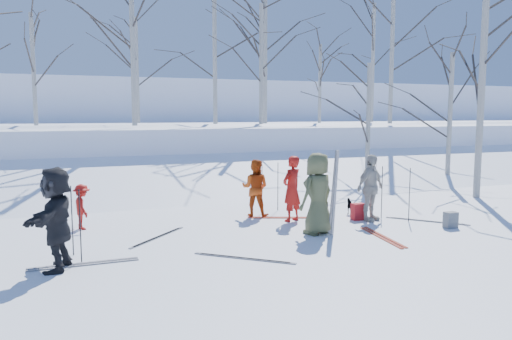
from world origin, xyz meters
name	(u,v)px	position (x,y,z in m)	size (l,w,h in m)	color
ground	(280,235)	(0.00, 0.00, 0.00)	(120.00, 120.00, 0.00)	white
snow_ramp	(200,186)	(0.00, 7.00, 0.15)	(70.00, 9.50, 1.40)	white
snow_plateau	(152,145)	(0.00, 17.00, 1.00)	(70.00, 18.00, 2.20)	white
far_hill	(114,121)	(0.00, 38.00, 2.00)	(90.00, 30.00, 6.00)	white
skier_olive_center	(318,194)	(0.83, -0.16, 0.91)	(0.89, 0.58, 1.83)	#484D2E
skier_red_north	(292,189)	(0.86, 1.25, 0.82)	(0.60, 0.39, 1.64)	#A8150F
skier_redor_behind	(255,188)	(0.24, 2.18, 0.75)	(0.73, 0.57, 1.49)	#B53F0D
skier_red_seated	(82,207)	(-4.06, 2.21, 0.53)	(0.68, 0.39, 1.06)	#A8150F
skier_cream_east	(370,188)	(2.71, 0.58, 0.84)	(0.98, 0.41, 1.67)	beige
skier_grey_west	(56,219)	(-4.57, -0.82, 0.90)	(1.66, 0.53, 1.79)	black
dog	(354,207)	(2.73, 1.34, 0.22)	(0.24, 0.52, 0.44)	black
upright_ski_left	(335,193)	(1.10, -0.45, 0.95)	(0.07, 0.02, 1.90)	silver
upright_ski_right	(333,193)	(1.11, -0.35, 0.95)	(0.07, 0.02, 1.90)	silver
ski_pair_a	(427,221)	(4.00, -0.02, 0.01)	(1.40, 1.57, 0.02)	silver
ski_pair_b	(382,237)	(2.00, -0.97, 0.01)	(0.47, 1.91, 0.02)	#9E2C16
ski_pair_c	(158,237)	(-2.57, 0.79, 0.01)	(1.45, 1.52, 0.02)	silver
ski_pair_d	(84,264)	(-4.15, -0.69, 0.01)	(1.90, 0.22, 0.02)	silver
ski_pair_e	(286,218)	(0.89, 1.64, 0.01)	(1.84, 0.90, 0.02)	#9E2C16
ski_pair_f	(244,258)	(-1.36, -1.39, 0.01)	(1.57, 1.40, 0.02)	silver
ski_pole_a	(409,195)	(3.58, 0.17, 0.67)	(0.02, 0.02, 1.34)	black
ski_pole_b	(262,189)	(0.52, 2.40, 0.67)	(0.02, 0.02, 1.34)	black
ski_pole_c	(72,221)	(-4.31, 0.01, 0.67)	(0.02, 0.02, 1.34)	black
ski_pole_d	(278,187)	(1.09, 2.65, 0.67)	(0.02, 0.02, 1.34)	black
ski_pole_e	(382,192)	(3.19, 0.77, 0.67)	(0.02, 0.02, 1.34)	black
ski_pole_f	(80,226)	(-4.18, -0.54, 0.67)	(0.02, 0.02, 1.34)	black
backpack_red	(358,212)	(2.50, 0.79, 0.21)	(0.32, 0.22, 0.42)	#AC1A1F
backpack_grey	(451,220)	(4.04, -0.78, 0.19)	(0.30, 0.20, 0.38)	slate
backpack_dark	(320,209)	(1.78, 1.47, 0.20)	(0.34, 0.24, 0.40)	black
birch_plateau_a	(34,70)	(-5.40, 12.23, 4.42)	(3.71, 3.71, 4.45)	silver
birch_plateau_b	(392,48)	(10.32, 10.29, 5.74)	(5.56, 5.56, 7.08)	silver
birch_plateau_c	(265,58)	(4.73, 12.51, 5.30)	(4.94, 4.94, 6.21)	silver
birch_plateau_d	(137,70)	(-0.76, 16.33, 4.85)	(4.31, 4.31, 5.30)	silver
birch_plateau_e	(133,44)	(-1.71, 10.52, 5.40)	(5.09, 5.09, 6.41)	silver
birch_plateau_f	(373,63)	(12.07, 14.42, 5.49)	(5.21, 5.21, 6.59)	silver
birch_plateau_h	(215,58)	(2.19, 12.34, 5.18)	(4.78, 4.78, 5.96)	silver
birch_plateau_i	(320,84)	(7.76, 12.63, 4.16)	(3.34, 3.34, 3.91)	silver
birch_plateau_k	(261,65)	(3.95, 11.06, 4.84)	(4.30, 4.30, 5.28)	silver
birch_edge_b	(482,87)	(7.90, 2.31, 3.52)	(5.52, 5.52, 7.03)	silver
birch_edge_c	(450,119)	(9.37, 5.25, 2.48)	(4.08, 4.08, 4.97)	silver
birch_edge_e	(368,125)	(6.24, 6.01, 2.27)	(3.77, 3.77, 4.53)	silver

